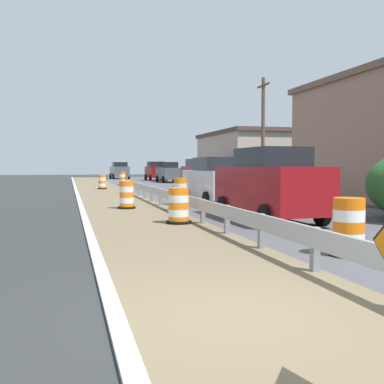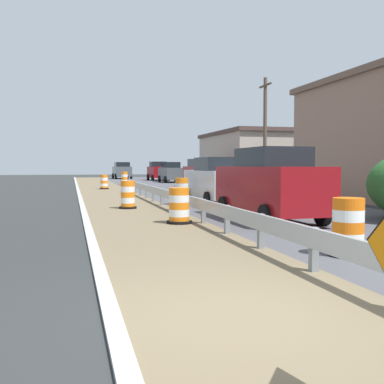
% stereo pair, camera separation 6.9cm
% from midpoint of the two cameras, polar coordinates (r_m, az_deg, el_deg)
% --- Properties ---
extents(ground_plane, '(160.00, 160.00, 0.00)m').
position_cam_midpoint_polar(ground_plane, '(5.21, 5.36, -15.35)').
color(ground_plane, '#2B2D2D').
extents(median_dirt_strip, '(3.33, 120.00, 0.01)m').
position_cam_midpoint_polar(median_dirt_strip, '(5.38, 10.16, -14.74)').
color(median_dirt_strip, '#706047').
rests_on(median_dirt_strip, ground).
extents(curb_near_edge, '(0.20, 120.00, 0.11)m').
position_cam_midpoint_polar(curb_near_edge, '(4.93, -9.57, -16.44)').
color(curb_near_edge, '#ADADA8').
rests_on(curb_near_edge, ground).
extents(guardrail_median, '(0.18, 45.57, 0.71)m').
position_cam_midpoint_polar(guardrail_median, '(8.33, 10.87, -4.65)').
color(guardrail_median, '#999EA3').
rests_on(guardrail_median, ground).
extents(traffic_barrel_nearest, '(0.71, 0.71, 1.07)m').
position_cam_midpoint_polar(traffic_barrel_nearest, '(8.91, 18.71, -4.46)').
color(traffic_barrel_nearest, orange).
rests_on(traffic_barrel_nearest, ground).
extents(traffic_barrel_close, '(0.73, 0.73, 1.03)m').
position_cam_midpoint_polar(traffic_barrel_close, '(13.12, -1.82, -1.94)').
color(traffic_barrel_close, orange).
rests_on(traffic_barrel_close, ground).
extents(traffic_barrel_mid, '(0.68, 0.68, 1.07)m').
position_cam_midpoint_polar(traffic_barrel_mid, '(17.79, -8.26, -0.51)').
color(traffic_barrel_mid, orange).
rests_on(traffic_barrel_mid, ground).
extents(traffic_barrel_far, '(0.68, 0.68, 1.14)m').
position_cam_midpoint_polar(traffic_barrel_far, '(19.29, -1.53, -0.08)').
color(traffic_barrel_far, orange).
rests_on(traffic_barrel_far, ground).
extents(traffic_barrel_farther, '(0.63, 0.63, 1.01)m').
position_cam_midpoint_polar(traffic_barrel_farther, '(32.62, -11.19, 1.14)').
color(traffic_barrel_farther, orange).
rests_on(traffic_barrel_farther, ground).
extents(traffic_barrel_farthest, '(0.63, 0.63, 1.13)m').
position_cam_midpoint_polar(traffic_barrel_farthest, '(39.02, -8.71, 1.61)').
color(traffic_barrel_farthest, orange).
rests_on(traffic_barrel_farthest, ground).
extents(car_lead_near_lane, '(2.18, 4.79, 2.07)m').
position_cam_midpoint_polar(car_lead_near_lane, '(58.05, -9.06, 2.67)').
color(car_lead_near_lane, '#4C5156').
rests_on(car_lead_near_lane, ground).
extents(car_trailing_near_lane, '(2.06, 4.21, 2.09)m').
position_cam_midpoint_polar(car_trailing_near_lane, '(51.19, -4.57, 2.63)').
color(car_trailing_near_lane, maroon).
rests_on(car_trailing_near_lane, ground).
extents(car_lead_far_lane, '(2.15, 4.69, 2.01)m').
position_cam_midpoint_polar(car_lead_far_lane, '(19.69, 3.07, 1.41)').
color(car_lead_far_lane, silver).
rests_on(car_lead_far_lane, ground).
extents(car_mid_far_lane, '(2.21, 4.57, 2.15)m').
position_cam_midpoint_polar(car_mid_far_lane, '(34.35, 1.04, 2.35)').
color(car_mid_far_lane, maroon).
rests_on(car_mid_far_lane, ground).
extents(car_trailing_far_lane, '(2.06, 4.84, 2.19)m').
position_cam_midpoint_polar(car_trailing_far_lane, '(14.03, 9.40, 0.95)').
color(car_trailing_far_lane, maroon).
rests_on(car_trailing_far_lane, ground).
extents(car_distant_a, '(1.95, 4.55, 1.99)m').
position_cam_midpoint_polar(car_distant_a, '(45.19, -2.98, 2.48)').
color(car_distant_a, '#4C5156').
rests_on(car_distant_a, ground).
extents(roadside_shop_far, '(6.69, 11.23, 4.51)m').
position_cam_midpoint_polar(roadside_shop_far, '(39.81, 7.22, 4.18)').
color(roadside_shop_far, '#AD9E8E').
rests_on(roadside_shop_far, ground).
extents(utility_pole_mid, '(0.24, 1.80, 7.42)m').
position_cam_midpoint_polar(utility_pole_mid, '(30.81, 8.77, 7.38)').
color(utility_pole_mid, brown).
rests_on(utility_pole_mid, ground).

